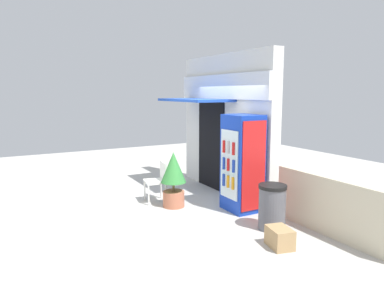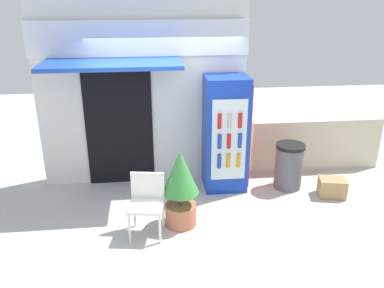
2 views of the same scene
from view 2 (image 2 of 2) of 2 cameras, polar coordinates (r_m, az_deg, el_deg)
The scene contains 8 objects.
ground at distance 6.05m, azimuth -2.70°, elevation -10.65°, with size 16.00×16.00×0.00m, color beige.
storefront_building at distance 6.72m, azimuth -7.37°, elevation 7.99°, with size 3.47×1.24×3.23m.
drink_cooler at distance 6.59m, azimuth 4.89°, elevation 1.45°, with size 0.72×0.68×1.93m.
plastic_chair at distance 5.53m, azimuth -6.51°, elevation -7.90°, with size 0.53×0.50×0.87m.
potted_plant_near_shop at distance 5.59m, azimuth -1.66°, elevation -5.80°, with size 0.52×0.52×1.15m.
trash_bin at distance 6.95m, azimuth 13.74°, elevation -3.08°, with size 0.48×0.48×0.79m.
stone_boundary_wall at distance 7.77m, azimuth 17.31°, elevation -0.07°, with size 2.45×0.21×0.97m, color beige.
cardboard_box at distance 6.97m, azimuth 19.50°, elevation -5.91°, with size 0.43×0.31×0.31m, color tan.
Camera 2 is at (-0.29, -5.11, 3.22)m, focal length 37.07 mm.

